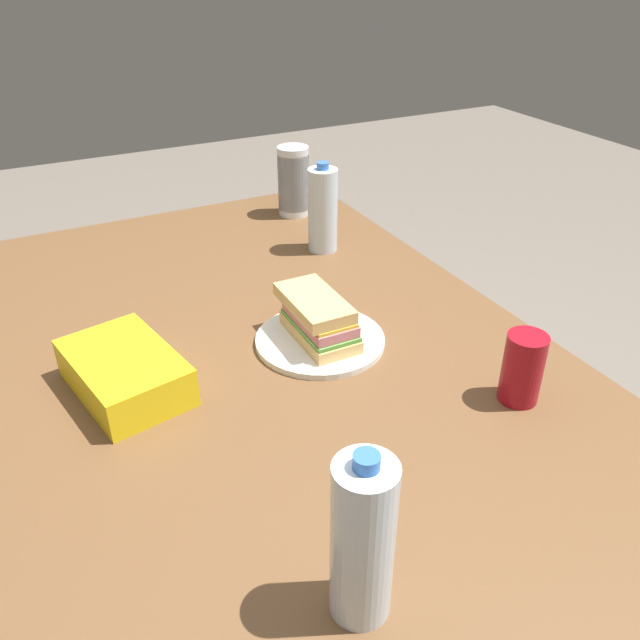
{
  "coord_description": "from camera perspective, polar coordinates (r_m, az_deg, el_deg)",
  "views": [
    {
      "loc": [
        -0.88,
        0.36,
        1.4
      ],
      "look_at": [
        0.02,
        -0.1,
        0.79
      ],
      "focal_mm": 36.02,
      "sensor_mm": 36.0,
      "label": 1
    }
  ],
  "objects": [
    {
      "name": "water_bottle_tall",
      "position": [
        1.54,
        0.24,
        9.75
      ],
      "size": [
        0.07,
        0.07,
        0.22
      ],
      "color": "silver",
      "rests_on": "dining_table"
    },
    {
      "name": "dining_table",
      "position": [
        1.21,
        -3.97,
        -7.08
      ],
      "size": [
        1.6,
        1.0,
        0.74
      ],
      "color": "brown",
      "rests_on": "ground_plane"
    },
    {
      "name": "paper_plate",
      "position": [
        1.21,
        -0.0,
        -1.79
      ],
      "size": [
        0.24,
        0.24,
        0.01
      ],
      "primitive_type": "cylinder",
      "color": "white",
      "rests_on": "dining_table"
    },
    {
      "name": "ground_plane",
      "position": [
        1.7,
        -3.1,
        -24.83
      ],
      "size": [
        8.0,
        8.0,
        0.0
      ],
      "primitive_type": "plane",
      "color": "#70665B"
    },
    {
      "name": "chip_bag",
      "position": [
        1.12,
        -16.95,
        -4.48
      ],
      "size": [
        0.26,
        0.19,
        0.07
      ],
      "primitive_type": "cube",
      "rotation": [
        0.0,
        0.0,
        3.34
      ],
      "color": "yellow",
      "rests_on": "dining_table"
    },
    {
      "name": "water_bottle_spare",
      "position": [
        0.72,
        3.8,
        -19.0
      ],
      "size": [
        0.07,
        0.07,
        0.23
      ],
      "color": "silver",
      "rests_on": "dining_table"
    },
    {
      "name": "sandwich",
      "position": [
        1.18,
        -0.16,
        0.18
      ],
      "size": [
        0.18,
        0.1,
        0.08
      ],
      "color": "#DBB26B",
      "rests_on": "paper_plate"
    },
    {
      "name": "soda_can_red",
      "position": [
        1.09,
        17.55,
        -4.1
      ],
      "size": [
        0.07,
        0.07,
        0.12
      ],
      "primitive_type": "cylinder",
      "color": "maroon",
      "rests_on": "dining_table"
    },
    {
      "name": "plastic_cup_stack",
      "position": [
        1.76,
        -2.37,
        12.22
      ],
      "size": [
        0.08,
        0.08,
        0.18
      ],
      "color": "silver",
      "rests_on": "dining_table"
    }
  ]
}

